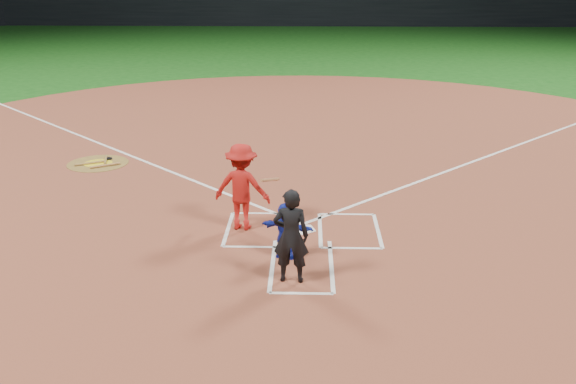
{
  "coord_description": "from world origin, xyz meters",
  "views": [
    {
      "loc": [
        0.07,
        -12.54,
        5.32
      ],
      "look_at": [
        -0.3,
        -0.4,
        1.0
      ],
      "focal_mm": 40.0,
      "sensor_mm": 36.0,
      "label": 1
    }
  ],
  "objects_px": {
    "catcher": "(286,230)",
    "batter_at_plate": "(242,187)",
    "umpire": "(291,236)",
    "on_deck_circle": "(98,163)",
    "home_plate": "(303,229)"
  },
  "relations": [
    {
      "from": "home_plate",
      "to": "umpire",
      "type": "bearing_deg",
      "value": 85.31
    },
    {
      "from": "home_plate",
      "to": "on_deck_circle",
      "type": "xyz_separation_m",
      "value": [
        -5.83,
        4.61,
        -0.0
      ]
    },
    {
      "from": "on_deck_circle",
      "to": "umpire",
      "type": "bearing_deg",
      "value": -50.86
    },
    {
      "from": "home_plate",
      "to": "batter_at_plate",
      "type": "distance_m",
      "value": 1.57
    },
    {
      "from": "home_plate",
      "to": "umpire",
      "type": "xyz_separation_m",
      "value": [
        -0.19,
        -2.32,
        0.85
      ]
    },
    {
      "from": "home_plate",
      "to": "catcher",
      "type": "distance_m",
      "value": 1.5
    },
    {
      "from": "home_plate",
      "to": "umpire",
      "type": "height_order",
      "value": "umpire"
    },
    {
      "from": "on_deck_circle",
      "to": "batter_at_plate",
      "type": "bearing_deg",
      "value": -44.94
    },
    {
      "from": "umpire",
      "to": "batter_at_plate",
      "type": "distance_m",
      "value": 2.63
    },
    {
      "from": "batter_at_plate",
      "to": "on_deck_circle",
      "type": "bearing_deg",
      "value": 135.06
    },
    {
      "from": "on_deck_circle",
      "to": "catcher",
      "type": "bearing_deg",
      "value": -47.27
    },
    {
      "from": "home_plate",
      "to": "umpire",
      "type": "relative_size",
      "value": 0.35
    },
    {
      "from": "catcher",
      "to": "batter_at_plate",
      "type": "bearing_deg",
      "value": -37.81
    },
    {
      "from": "on_deck_circle",
      "to": "catcher",
      "type": "relative_size",
      "value": 1.53
    },
    {
      "from": "catcher",
      "to": "batter_at_plate",
      "type": "relative_size",
      "value": 0.6
    }
  ]
}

